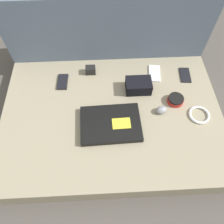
# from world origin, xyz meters

# --- Properties ---
(ground_plane) EXTENTS (8.00, 8.00, 0.00)m
(ground_plane) POSITION_xyz_m (0.00, 0.00, 0.00)
(ground_plane) COLOR #4C4742
(couch_seat) EXTENTS (1.15, 0.79, 0.13)m
(couch_seat) POSITION_xyz_m (0.00, 0.00, 0.06)
(couch_seat) COLOR gray
(couch_seat) RESTS_ON ground_plane
(couch_backrest) EXTENTS (1.15, 0.20, 0.52)m
(couch_backrest) POSITION_xyz_m (0.00, 0.49, 0.26)
(couch_backrest) COLOR slate
(couch_backrest) RESTS_ON ground_plane
(laptop) EXTENTS (0.31, 0.22, 0.03)m
(laptop) POSITION_xyz_m (-0.01, -0.07, 0.15)
(laptop) COLOR black
(laptop) RESTS_ON couch_seat
(computer_mouse) EXTENTS (0.07, 0.05, 0.04)m
(computer_mouse) POSITION_xyz_m (0.26, -0.00, 0.15)
(computer_mouse) COLOR gray
(computer_mouse) RESTS_ON couch_seat
(speaker_puck) EXTENTS (0.08, 0.08, 0.03)m
(speaker_puck) POSITION_xyz_m (0.34, 0.06, 0.15)
(speaker_puck) COLOR red
(speaker_puck) RESTS_ON couch_seat
(phone_silver) EXTENTS (0.06, 0.11, 0.01)m
(phone_silver) POSITION_xyz_m (0.44, 0.24, 0.13)
(phone_silver) COLOR black
(phone_silver) RESTS_ON couch_seat
(phone_black) EXTENTS (0.08, 0.13, 0.01)m
(phone_black) POSITION_xyz_m (0.26, 0.26, 0.13)
(phone_black) COLOR silver
(phone_black) RESTS_ON couch_seat
(phone_small) EXTENTS (0.06, 0.11, 0.01)m
(phone_small) POSITION_xyz_m (-0.27, 0.23, 0.14)
(phone_small) COLOR black
(phone_small) RESTS_ON couch_seat
(camera_pouch) EXTENTS (0.14, 0.09, 0.07)m
(camera_pouch) POSITION_xyz_m (0.15, 0.15, 0.16)
(camera_pouch) COLOR black
(camera_pouch) RESTS_ON couch_seat
(charger_brick) EXTENTS (0.06, 0.04, 0.04)m
(charger_brick) POSITION_xyz_m (-0.11, 0.29, 0.15)
(charger_brick) COLOR black
(charger_brick) RESTS_ON couch_seat
(cable_coil) EXTENTS (0.11, 0.11, 0.01)m
(cable_coil) POSITION_xyz_m (0.45, -0.03, 0.14)
(cable_coil) COLOR white
(cable_coil) RESTS_ON couch_seat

